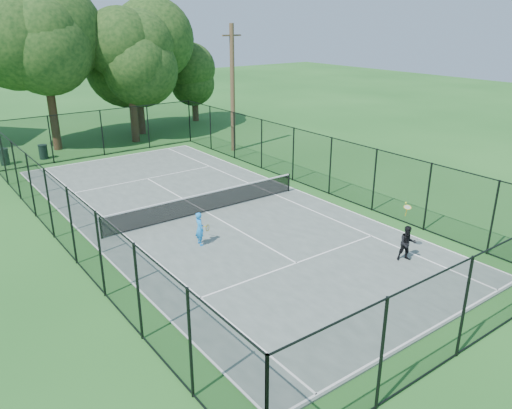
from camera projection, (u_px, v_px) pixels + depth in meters
ground at (207, 213)px, 23.27m from camera, size 120.00×120.00×0.00m
tennis_court at (206, 213)px, 23.26m from camera, size 11.00×24.00×0.06m
tennis_net at (206, 202)px, 23.06m from camera, size 10.08×0.08×0.95m
fence at (205, 183)px, 22.74m from camera, size 13.10×26.10×3.00m
tree_near_left at (46, 65)px, 32.51m from camera, size 7.06×7.06×9.21m
tree_near_mid at (130, 69)px, 34.86m from camera, size 6.42×6.42×8.40m
tree_near_right at (136, 59)px, 37.20m from camera, size 6.43×6.43×8.88m
tree_far_right at (194, 76)px, 42.73m from camera, size 4.67×4.67×6.18m
trash_bin_left at (4, 157)px, 30.71m from camera, size 0.58×0.58×1.02m
trash_bin_right at (43, 152)px, 32.03m from camera, size 0.58×0.58×0.93m
utility_pole at (233, 88)px, 32.80m from camera, size 1.40×0.30×8.23m
player_blue at (200, 229)px, 19.72m from camera, size 0.78×0.54×1.37m
player_black at (407, 243)px, 18.44m from camera, size 0.92×1.03×2.03m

